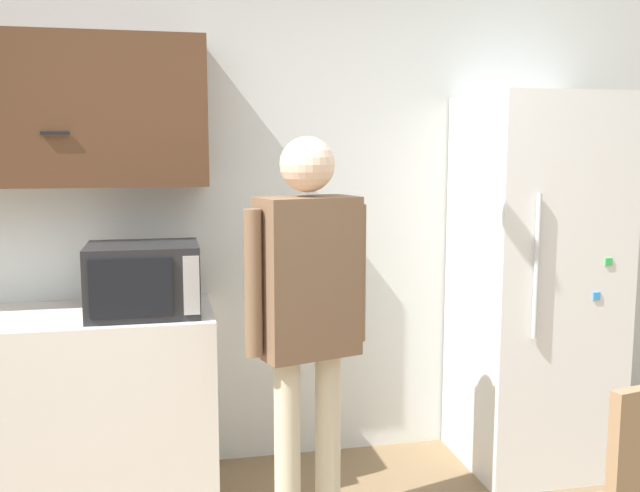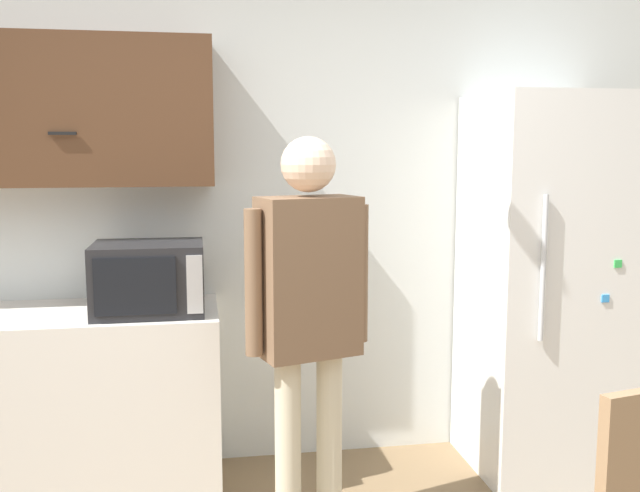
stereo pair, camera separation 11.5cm
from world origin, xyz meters
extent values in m
cube|color=silver|center=(0.00, 2.08, 1.35)|extent=(6.00, 0.06, 2.70)
cube|color=black|center=(-0.82, 1.72, 1.71)|extent=(0.12, 0.01, 0.01)
cube|color=#232326|center=(-0.47, 1.68, 1.06)|extent=(0.49, 0.39, 0.32)
cube|color=black|center=(-0.51, 1.48, 1.06)|extent=(0.34, 0.01, 0.25)
cube|color=#B2B2B2|center=(-0.26, 1.48, 1.06)|extent=(0.07, 0.01, 0.26)
cylinder|color=beige|center=(0.11, 1.21, 0.40)|extent=(0.11, 0.11, 0.80)
cylinder|color=beige|center=(0.29, 1.26, 0.40)|extent=(0.11, 0.11, 0.80)
cube|color=brown|center=(0.20, 1.24, 1.12)|extent=(0.45, 0.32, 0.66)
sphere|color=beige|center=(0.20, 1.24, 1.58)|extent=(0.22, 0.22, 0.22)
cylinder|color=brown|center=(-0.03, 1.17, 1.12)|extent=(0.07, 0.07, 0.59)
cylinder|color=brown|center=(0.43, 1.30, 1.12)|extent=(0.07, 0.07, 0.59)
cube|color=white|center=(1.48, 1.70, 0.96)|extent=(0.70, 0.68, 1.91)
cylinder|color=silver|center=(1.29, 1.35, 1.11)|extent=(0.02, 0.02, 0.67)
cube|color=#338CDB|center=(1.62, 1.36, 0.96)|extent=(0.04, 0.01, 0.04)
cube|color=green|center=(1.67, 1.36, 1.12)|extent=(0.04, 0.01, 0.04)
camera|label=1|loc=(-0.36, -1.59, 1.64)|focal=40.00mm
camera|label=2|loc=(-0.24, -1.61, 1.64)|focal=40.00mm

